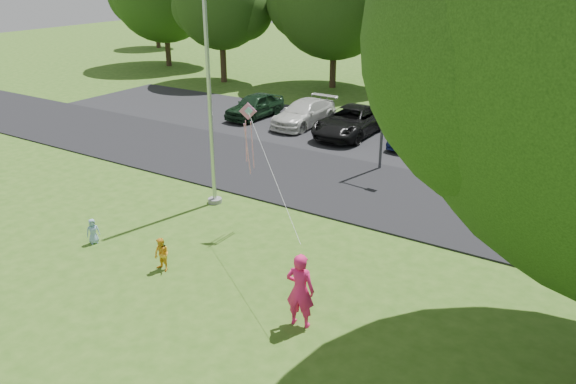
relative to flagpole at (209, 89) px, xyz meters
The scene contains 13 objects.
ground 7.39m from the flagpole, 55.01° to the right, with size 120.00×120.00×0.00m, color #355F19.
park_road 6.73m from the flagpole, 48.81° to the left, with size 60.00×6.00×0.06m, color black.
parking_strip 11.82m from the flagpole, 71.57° to the left, with size 42.00×7.00×0.06m, color black.
flagpole is the anchor object (origin of this frame).
street_lamp 7.57m from the flagpole, 59.66° to the left, with size 1.63×0.37×5.79m.
trash_can 10.92m from the flagpole, 48.29° to the left, with size 0.54×0.54×0.86m.
tree_row 19.95m from the flagpole, 75.18° to the left, with size 64.35×11.94×10.88m.
horizon_trees 29.85m from the flagpole, 75.32° to the left, with size 77.46×7.20×7.02m.
parked_cars 11.55m from the flagpole, 71.27° to the left, with size 19.90×5.51×1.47m.
woman 8.61m from the flagpole, 35.76° to the right, with size 0.70×0.46×1.92m, color #F8216E.
child_yellow 6.15m from the flagpole, 67.87° to the right, with size 0.48×0.38×0.99m, color #F8AC27.
child_blue 5.97m from the flagpole, 104.16° to the right, with size 0.40×0.26×0.81m, color #8CB1D7.
kite 2.77m from the flagpole, 23.73° to the right, with size 4.40×3.94×2.38m.
Camera 1 is at (8.85, -9.37, 8.12)m, focal length 35.00 mm.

